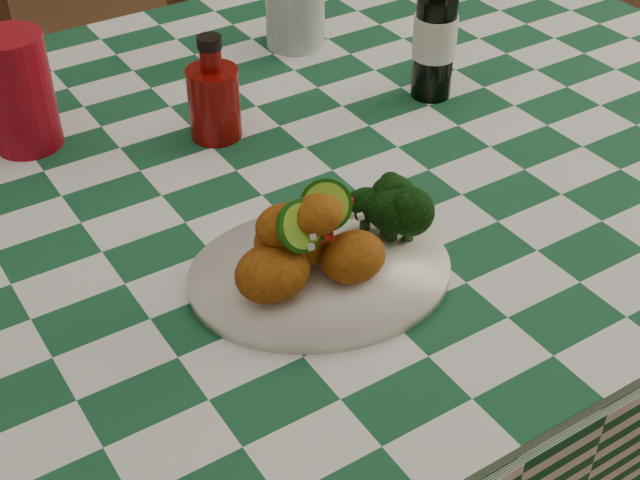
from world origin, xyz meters
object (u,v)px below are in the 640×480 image
dining_table (251,386)px  wooden_chair_right (265,93)px  mason_jar (295,4)px  beer_bottle (436,24)px  fried_chicken_pile (313,235)px  ketchup_bottle (213,88)px  plate (320,274)px  red_tumbler (18,92)px

dining_table → wooden_chair_right: (0.44, 0.72, 0.05)m
mason_jar → wooden_chair_right: mason_jar is taller
mason_jar → beer_bottle: (0.08, -0.25, 0.04)m
fried_chicken_pile → wooden_chair_right: fried_chicken_pile is taller
ketchup_bottle → plate: bearing=-98.1°
mason_jar → wooden_chair_right: (0.19, 0.45, -0.41)m
dining_table → plate: bearing=-96.5°
fried_chicken_pile → beer_bottle: (0.37, 0.26, 0.04)m
ketchup_bottle → mason_jar: (0.23, 0.18, -0.00)m
mason_jar → wooden_chair_right: 0.64m
wooden_chair_right → dining_table: bearing=-96.9°
dining_table → ketchup_bottle: 0.47m
dining_table → red_tumbler: red_tumbler is taller
beer_bottle → fried_chicken_pile: bearing=-144.3°
dining_table → plate: plate is taller
red_tumbler → beer_bottle: beer_bottle is taller
beer_bottle → wooden_chair_right: bearing=81.0°
plate → beer_bottle: bearing=36.4°
dining_table → beer_bottle: bearing=4.3°
dining_table → ketchup_bottle: bearing=77.9°
plate → mason_jar: size_ratio=2.12×
beer_bottle → red_tumbler: bearing=161.3°
red_tumbler → dining_table: bearing=-45.7°
ketchup_bottle → mason_jar: size_ratio=1.07×
ketchup_bottle → wooden_chair_right: size_ratio=0.16×
dining_table → beer_bottle: beer_bottle is taller
dining_table → wooden_chair_right: size_ratio=1.88×
dining_table → wooden_chair_right: 0.85m
plate → red_tumbler: 0.48m
plate → ketchup_bottle: ketchup_bottle is taller
ketchup_bottle → mason_jar: 0.30m
red_tumbler → ketchup_bottle: bearing=-27.5°
fried_chicken_pile → wooden_chair_right: bearing=63.6°
dining_table → fried_chicken_pile: (-0.04, -0.24, 0.46)m
dining_table → red_tumbler: 0.55m
plate → fried_chicken_pile: fried_chicken_pile is taller
dining_table → mason_jar: size_ratio=12.51×
mason_jar → wooden_chair_right: size_ratio=0.15×
plate → dining_table: bearing=83.5°
fried_chicken_pile → ketchup_bottle: (0.05, 0.33, 0.01)m
fried_chicken_pile → red_tumbler: red_tumbler is taller
ketchup_bottle → dining_table: bearing=-102.1°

